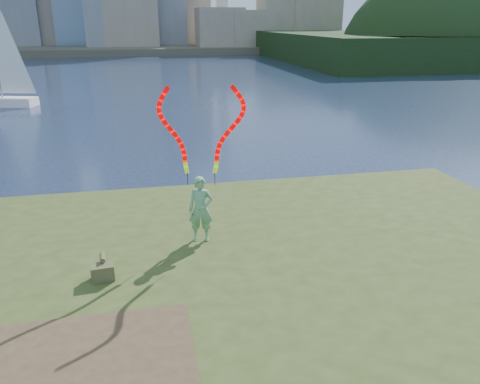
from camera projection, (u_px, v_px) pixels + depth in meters
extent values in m
plane|color=#192640|center=(207.00, 290.00, 10.69)|extent=(320.00, 320.00, 0.00)
cube|color=#354418|center=(226.00, 357.00, 8.34)|extent=(20.00, 18.00, 0.30)
cube|color=#354418|center=(223.00, 335.00, 8.53)|extent=(17.00, 15.00, 0.30)
cube|color=#354418|center=(221.00, 317.00, 8.63)|extent=(14.00, 12.00, 0.30)
cube|color=#47331E|center=(90.00, 372.00, 7.05)|extent=(3.20, 3.00, 0.02)
cube|color=#514B3B|center=(144.00, 47.00, 97.75)|extent=(320.00, 40.00, 1.20)
imported|color=#1C7D25|center=(201.00, 209.00, 11.04)|extent=(0.65, 0.49, 1.59)
cylinder|color=black|center=(188.00, 179.00, 10.89)|extent=(0.02, 0.02, 0.30)
cylinder|color=black|center=(215.00, 179.00, 10.89)|extent=(0.02, 0.02, 0.30)
cube|color=#4D4E28|center=(103.00, 272.00, 9.54)|extent=(0.48, 0.35, 0.33)
cylinder|color=#4D4E28|center=(102.00, 258.00, 9.66)|extent=(0.14, 0.31, 0.11)
cube|color=white|center=(3.00, 102.00, 33.50)|extent=(4.84, 2.68, 0.65)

